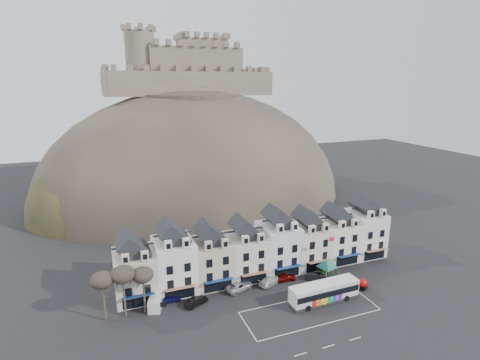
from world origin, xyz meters
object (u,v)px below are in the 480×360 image
Objects in this scene: car_charcoal at (316,276)px; car_white at (270,280)px; bus_shelter at (327,263)px; white_van at (156,301)px; flagpole at (328,255)px; car_navy at (170,298)px; car_silver at (239,286)px; car_maroon at (285,277)px; red_buoy at (362,284)px; bus at (324,291)px; car_black at (196,301)px.

car_white is at bearing 96.47° from car_charcoal.
white_van is (-31.76, 1.85, -1.95)m from bus_shelter.
flagpole is 29.26m from car_navy.
car_maroon is (9.18, -0.08, -0.04)m from car_silver.
bus_shelter is at bearing -76.73° from car_charcoal.
flagpole is (-4.11, 5.12, 3.98)m from red_buoy.
white_van is (-35.41, 7.63, -0.01)m from red_buoy.
bus is at bearing -109.58° from car_navy.
car_silver is (8.33, 1.85, 0.05)m from car_black.
car_maroon is (17.52, 1.76, 0.01)m from car_black.
car_black is at bearing 160.41° from bus.
bus_shelter is at bearing 51.70° from bus.
car_maroon reaches higher than car_charcoal.
flagpole reaches higher than bus_shelter.
red_buoy is 0.42× the size of white_van.
car_navy is 21.36m from car_maroon.
car_black is 0.81× the size of car_white.
bus_shelter is 25.48m from car_black.
bus is 2.39× the size of car_silver.
car_maroon reaches higher than car_black.
bus_shelter reaches higher than car_maroon.
car_white is 8.85m from car_charcoal.
car_white is at bearing 123.95° from bus.
car_white is (20.78, -0.18, -0.28)m from white_van.
flagpole is 1.71× the size of car_silver.
car_charcoal is at bearing 13.59° from white_van.
red_buoy is at bearing -119.34° from car_maroon.
car_white is at bearing -110.96° from car_silver.
bus is at bearing -133.02° from car_black.
car_white is 1.36× the size of car_charcoal.
bus_shelter is at bearing 55.65° from flagpole.
car_charcoal is at bearing 156.43° from flagpole.
car_navy is at bearing 91.92° from car_maroon.
white_van reaches higher than car_navy.
red_buoy is 0.50× the size of car_maroon.
car_black reaches higher than car_charcoal.
car_silver is 1.28× the size of car_maroon.
car_maroon is 1.08× the size of car_charcoal.
red_buoy is 0.39× the size of car_white.
bus_shelter is 1.13× the size of car_silver.
bus_shelter is at bearing -123.13° from car_white.
car_silver is (-17.05, 1.85, -2.23)m from bus_shelter.
white_van is at bearing 103.13° from car_charcoal.
white_van is at bearing 175.41° from flagpole.
bus is 6.14× the size of red_buoy.
bus_shelter reaches higher than car_black.
car_navy is at bearing 173.72° from flagpole.
car_charcoal is (2.79, 6.84, -1.29)m from bus.
car_white is (18.23, -0.84, 0.12)m from car_navy.
car_black is (6.38, -1.85, -0.34)m from white_van.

